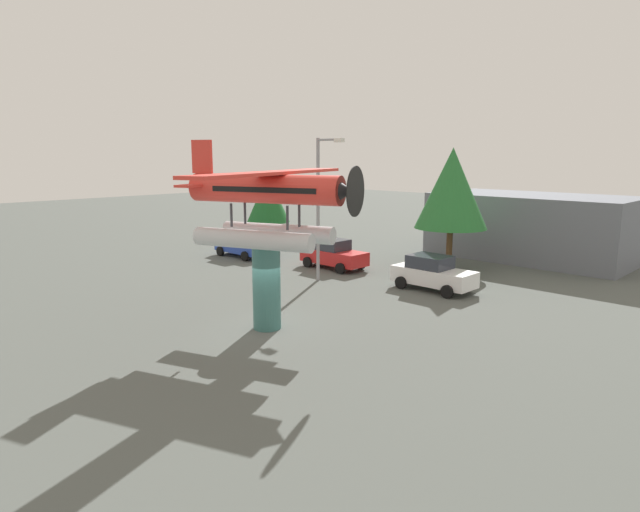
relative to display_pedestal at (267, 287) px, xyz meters
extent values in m
plane|color=#515651|center=(0.00, 0.00, -1.68)|extent=(140.00, 140.00, 0.00)
cylinder|color=#386B66|center=(0.00, 0.00, 0.00)|extent=(1.10, 1.10, 3.35)
cylinder|color=silver|center=(0.36, -0.93, 2.03)|extent=(4.74, 2.36, 0.70)
cylinder|color=#333338|center=(1.30, -0.04, 2.83)|extent=(0.13, 0.13, 0.90)
cylinder|color=#333338|center=(-0.94, -0.89, 2.83)|extent=(0.13, 0.13, 0.90)
cylinder|color=silver|center=(-0.36, 0.93, 2.03)|extent=(4.74, 2.36, 0.70)
cylinder|color=#333338|center=(0.94, 0.89, 2.83)|extent=(0.13, 0.13, 0.90)
cylinder|color=#333338|center=(-1.30, 0.04, 2.83)|extent=(0.13, 0.13, 0.90)
cylinder|color=red|center=(0.00, 0.00, 3.83)|extent=(6.19, 3.23, 1.10)
cube|color=black|center=(0.19, 0.07, 3.83)|extent=(4.46, 2.61, 0.20)
cone|color=#262628|center=(3.04, 1.15, 3.83)|extent=(0.97, 1.07, 0.88)
cylinder|color=black|center=(3.41, 1.30, 3.83)|extent=(0.68, 1.70, 1.80)
cube|color=red|center=(0.37, 0.14, 4.44)|extent=(4.72, 10.11, 0.12)
cube|color=red|center=(-2.62, -0.99, 3.93)|extent=(1.65, 2.87, 0.10)
cube|color=red|center=(-2.62, -0.99, 5.03)|extent=(0.88, 0.43, 1.30)
cube|color=#2847B7|center=(-12.98, 8.90, -0.96)|extent=(4.20, 1.70, 0.80)
cube|color=#2D333D|center=(-13.23, 8.90, -0.24)|extent=(2.00, 1.56, 0.64)
cylinder|color=black|center=(-11.63, 8.00, -1.36)|extent=(0.64, 0.22, 0.64)
cylinder|color=black|center=(-11.63, 9.80, -1.36)|extent=(0.64, 0.22, 0.64)
cylinder|color=black|center=(-14.33, 8.00, -1.36)|extent=(0.64, 0.22, 0.64)
cylinder|color=black|center=(-14.33, 9.80, -1.36)|extent=(0.64, 0.22, 0.64)
cube|color=red|center=(-5.99, 10.35, -0.96)|extent=(4.20, 1.70, 0.80)
cube|color=#2D333D|center=(-6.24, 10.35, -0.24)|extent=(2.00, 1.56, 0.64)
cylinder|color=black|center=(-4.64, 9.45, -1.36)|extent=(0.64, 0.22, 0.64)
cylinder|color=black|center=(-4.64, 11.25, -1.36)|extent=(0.64, 0.22, 0.64)
cylinder|color=black|center=(-7.34, 9.45, -1.36)|extent=(0.64, 0.22, 0.64)
cylinder|color=black|center=(-7.34, 11.25, -1.36)|extent=(0.64, 0.22, 0.64)
cube|color=white|center=(1.31, 9.90, -0.96)|extent=(4.20, 1.70, 0.80)
cube|color=#2D333D|center=(1.06, 9.90, -0.24)|extent=(2.00, 1.56, 0.64)
cylinder|color=black|center=(2.66, 9.00, -1.36)|extent=(0.64, 0.22, 0.64)
cylinder|color=black|center=(2.66, 10.80, -1.36)|extent=(0.64, 0.22, 0.64)
cylinder|color=black|center=(-0.04, 9.00, -1.36)|extent=(0.64, 0.22, 0.64)
cylinder|color=black|center=(-0.04, 10.80, -1.36)|extent=(0.64, 0.22, 0.64)
cylinder|color=gray|center=(-4.42, 7.38, 2.14)|extent=(0.18, 0.18, 7.64)
cylinder|color=gray|center=(-3.62, 7.38, 5.86)|extent=(1.60, 0.12, 0.12)
cube|color=silver|center=(-2.92, 7.38, 5.81)|extent=(0.50, 0.28, 0.20)
cube|color=slate|center=(1.07, 22.00, 0.42)|extent=(12.45, 6.73, 4.20)
cylinder|color=brown|center=(-15.26, 13.10, -0.78)|extent=(0.36, 0.36, 1.79)
cone|color=#1E6028|center=(-15.26, 13.10, 1.90)|extent=(3.22, 3.22, 3.57)
cylinder|color=brown|center=(-0.74, 14.74, -0.42)|extent=(0.36, 0.36, 2.52)
cone|color=#287033|center=(-0.74, 14.74, 3.18)|extent=(4.20, 4.20, 4.67)
camera|label=1|loc=(16.00, -13.43, 5.11)|focal=30.66mm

